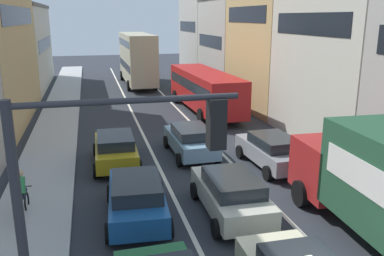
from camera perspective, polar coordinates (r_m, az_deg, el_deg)
sidewalk_left at (r=26.86m, az=-18.33°, el=0.28°), size 2.60×64.00×0.14m
lane_stripe_left at (r=26.93m, az=-7.68°, el=0.83°), size 0.16×60.00×0.01m
lane_stripe_right at (r=27.49m, az=-0.63°, el=1.26°), size 0.16×60.00×0.01m
building_row_right at (r=30.89m, az=14.06°, el=12.71°), size 7.20×43.90×12.67m
traffic_light_pole at (r=6.79m, az=-12.49°, el=-9.69°), size 3.58×0.38×5.50m
sedan_centre_lane_second at (r=14.26m, az=5.45°, el=-9.03°), size 2.13×4.33×1.49m
wagon_left_lane_second at (r=14.03m, az=-7.72°, el=-9.52°), size 2.30×4.41×1.49m
hatchback_centre_lane_third at (r=20.11m, az=-0.15°, el=-1.66°), size 2.13×4.34×1.49m
sedan_left_lane_third at (r=19.11m, az=-10.61°, el=-2.84°), size 2.13×4.33×1.49m
sedan_right_lane_behind_truck at (r=18.92m, az=11.14°, el=-3.06°), size 2.21×4.37×1.49m
bus_mid_queue_primary at (r=29.25m, az=1.80°, el=5.62°), size 3.05×10.57×2.90m
bus_far_queue_secondary at (r=41.38m, az=-7.66°, el=9.81°), size 2.88×10.52×5.06m
cyclist_on_sidewalk at (r=15.04m, az=-22.59°, el=-8.64°), size 0.50×1.73×1.72m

